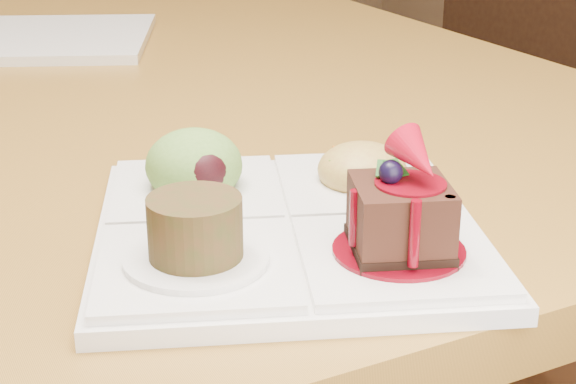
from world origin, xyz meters
name	(u,v)px	position (x,y,z in m)	size (l,w,h in m)	color
dining_table	(46,79)	(0.00, 0.00, 0.68)	(1.00, 1.80, 0.75)	olive
chair_right	(478,121)	(0.84, 0.08, 0.48)	(0.42, 0.42, 0.84)	black
sampler_plate	(285,212)	(0.00, -0.75, 0.77)	(0.32, 0.32, 0.10)	silver
second_plate	(49,38)	(-0.01, -0.08, 0.76)	(0.25, 0.25, 0.01)	silver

